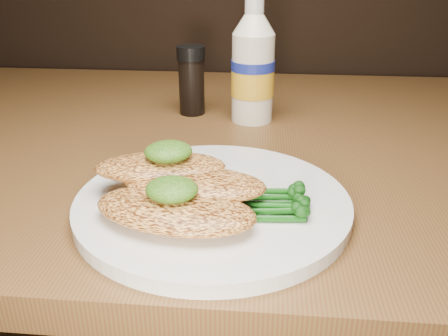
# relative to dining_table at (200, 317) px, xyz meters

# --- Properties ---
(dining_table) EXTENTS (1.20, 0.80, 0.75)m
(dining_table) POSITION_rel_dining_table_xyz_m (0.00, 0.00, 0.00)
(dining_table) COLOR #552F19
(dining_table) RESTS_ON floor
(plate) EXTENTS (0.30, 0.30, 0.02)m
(plate) POSITION_rel_dining_table_xyz_m (0.06, -0.24, 0.38)
(plate) COLOR white
(plate) RESTS_ON dining_table
(chicken_front) EXTENTS (0.18, 0.12, 0.03)m
(chicken_front) POSITION_rel_dining_table_xyz_m (0.03, -0.30, 0.40)
(chicken_front) COLOR #F8A84E
(chicken_front) RESTS_ON plate
(chicken_mid) EXTENTS (0.16, 0.09, 0.02)m
(chicken_mid) POSITION_rel_dining_table_xyz_m (0.04, -0.25, 0.41)
(chicken_mid) COLOR #F8A84E
(chicken_mid) RESTS_ON plate
(chicken_back) EXTENTS (0.15, 0.09, 0.02)m
(chicken_back) POSITION_rel_dining_table_xyz_m (-0.00, -0.23, 0.42)
(chicken_back) COLOR #F8A84E
(chicken_back) RESTS_ON plate
(pesto_front) EXTENTS (0.06, 0.06, 0.02)m
(pesto_front) POSITION_rel_dining_table_xyz_m (0.02, -0.29, 0.42)
(pesto_front) COLOR #143608
(pesto_front) RESTS_ON chicken_front
(pesto_back) EXTENTS (0.06, 0.06, 0.02)m
(pesto_back) POSITION_rel_dining_table_xyz_m (0.01, -0.23, 0.44)
(pesto_back) COLOR #143608
(pesto_back) RESTS_ON chicken_back
(broccolini_bundle) EXTENTS (0.16, 0.14, 0.02)m
(broccolini_bundle) POSITION_rel_dining_table_xyz_m (0.10, -0.26, 0.40)
(broccolini_bundle) COLOR #135111
(broccolini_bundle) RESTS_ON plate
(mayo_bottle) EXTENTS (0.09, 0.09, 0.20)m
(mayo_bottle) POSITION_rel_dining_table_xyz_m (0.09, 0.07, 0.47)
(mayo_bottle) COLOR white
(mayo_bottle) RESTS_ON dining_table
(pepper_grinder) EXTENTS (0.06, 0.06, 0.12)m
(pepper_grinder) POSITION_rel_dining_table_xyz_m (-0.02, 0.09, 0.43)
(pepper_grinder) COLOR black
(pepper_grinder) RESTS_ON dining_table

